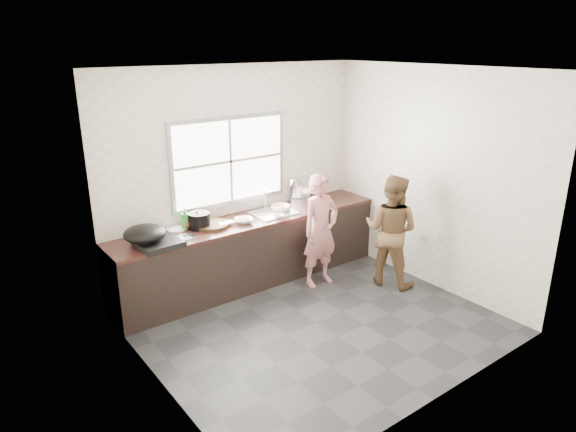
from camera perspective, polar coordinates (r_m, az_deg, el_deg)
floor at (r=5.80m, az=3.13°, el=-11.80°), size 3.60×3.20×0.01m
ceiling at (r=4.99m, az=3.70°, el=16.00°), size 3.60×3.20×0.01m
wall_back at (r=6.50m, az=-5.78°, el=4.53°), size 3.60×0.01×2.70m
wall_left at (r=4.36m, az=-15.09°, el=-3.38°), size 0.01×3.20×2.70m
wall_right at (r=6.51m, az=15.67°, el=3.94°), size 0.01×3.20×2.70m
wall_front at (r=4.23m, az=17.58°, el=-4.39°), size 3.60×0.01×2.70m
cabinet at (r=6.55m, az=-4.07°, el=-4.01°), size 3.60×0.62×0.82m
countertop at (r=6.39m, az=-4.16°, el=-0.46°), size 3.60×0.64×0.04m
sink at (r=6.57m, az=-1.60°, el=0.35°), size 0.55×0.45×0.02m
faucet at (r=6.68m, az=-2.61°, el=1.97°), size 0.02×0.02×0.30m
window_frame at (r=6.39m, az=-6.54°, el=6.10°), size 1.60×0.05×1.10m
window_glazing at (r=6.37m, az=-6.43°, el=6.06°), size 1.50×0.01×1.00m
woman at (r=6.41m, az=3.61°, el=-2.02°), size 0.49×0.33×1.34m
person_side at (r=6.52m, az=11.38°, el=-1.58°), size 0.75×0.84×1.43m
cutting_board at (r=6.16m, az=-8.51°, el=-0.99°), size 0.48×0.48×0.04m
cleaver at (r=6.15m, az=-6.87°, el=-0.71°), size 0.20×0.10×0.01m
bowl_mince at (r=6.24m, az=-4.92°, el=-0.51°), size 0.28×0.28×0.06m
bowl_crabs at (r=6.64m, az=-0.81°, el=0.83°), size 0.24×0.24×0.06m
bowl_held at (r=6.40m, az=-1.02°, el=0.06°), size 0.18×0.18×0.05m
black_pot at (r=6.11m, az=-9.84°, el=-0.50°), size 0.33×0.33×0.19m
plate_food at (r=6.12m, az=-12.35°, el=-1.46°), size 0.26×0.26×0.02m
bottle_green at (r=6.09m, az=-11.36°, el=-0.25°), size 0.12×0.12×0.27m
bottle_brown_tall at (r=6.14m, az=-10.09°, el=-0.38°), size 0.09×0.09×0.19m
bottle_brown_short at (r=6.12m, az=-11.07°, el=-0.70°), size 0.13×0.13×0.16m
glass_jar at (r=6.15m, az=-10.50°, el=-0.80°), size 0.09×0.09×0.11m
burner at (r=5.69m, az=-14.20°, el=-2.96°), size 0.46×0.46×0.07m
wok at (r=5.68m, az=-15.63°, el=-1.90°), size 0.53×0.53×0.17m
dish_rack at (r=7.07m, az=2.16°, el=3.04°), size 0.51×0.45×0.32m
pot_lid_left at (r=5.69m, az=-12.97°, el=-3.13°), size 0.32×0.32×0.01m
pot_lid_right at (r=5.89m, az=-11.37°, el=-2.26°), size 0.28×0.28×0.01m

